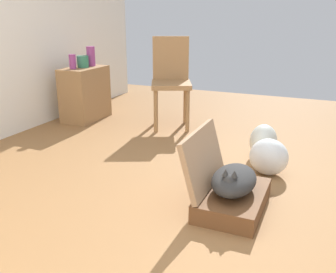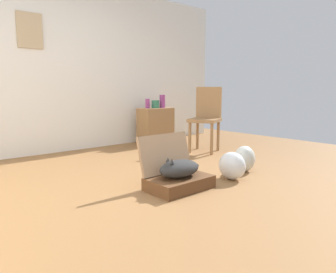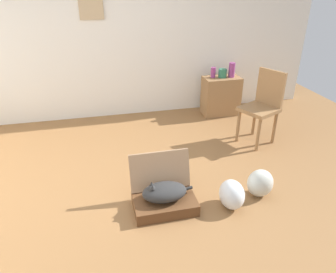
{
  "view_description": "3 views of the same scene",
  "coord_description": "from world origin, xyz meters",
  "px_view_note": "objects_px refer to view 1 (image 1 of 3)",
  "views": [
    {
      "loc": [
        -2.1,
        -0.83,
        1.23
      ],
      "look_at": [
        0.06,
        0.11,
        0.45
      ],
      "focal_mm": 39.95,
      "sensor_mm": 36.0,
      "label": 1
    },
    {
      "loc": [
        -1.91,
        -2.48,
        0.96
      ],
      "look_at": [
        0.22,
        -0.03,
        0.47
      ],
      "focal_mm": 33.65,
      "sensor_mm": 36.0,
      "label": 2
    },
    {
      "loc": [
        -0.44,
        -2.76,
        2.07
      ],
      "look_at": [
        0.25,
        0.16,
        0.55
      ],
      "focal_mm": 33.56,
      "sensor_mm": 36.0,
      "label": 3
    }
  ],
  "objects_px": {
    "side_table": "(85,94)",
    "vase_round": "(83,62)",
    "plastic_bag_white": "(269,157)",
    "suitcase_base": "(233,200)",
    "chair": "(171,79)",
    "plastic_bag_clear": "(263,141)",
    "vase_short": "(91,56)",
    "cat": "(234,180)",
    "vase_tall": "(73,62)"
  },
  "relations": [
    {
      "from": "suitcase_base",
      "to": "plastic_bag_white",
      "type": "bearing_deg",
      "value": -10.43
    },
    {
      "from": "chair",
      "to": "cat",
      "type": "bearing_deg",
      "value": -79.84
    },
    {
      "from": "vase_short",
      "to": "vase_round",
      "type": "bearing_deg",
      "value": 174.62
    },
    {
      "from": "plastic_bag_clear",
      "to": "vase_tall",
      "type": "xyz_separation_m",
      "value": [
        0.29,
        2.24,
        0.56
      ]
    },
    {
      "from": "plastic_bag_white",
      "to": "vase_round",
      "type": "bearing_deg",
      "value": 70.88
    },
    {
      "from": "suitcase_base",
      "to": "side_table",
      "type": "relative_size",
      "value": 0.98
    },
    {
      "from": "suitcase_base",
      "to": "cat",
      "type": "distance_m",
      "value": 0.15
    },
    {
      "from": "plastic_bag_clear",
      "to": "side_table",
      "type": "distance_m",
      "value": 2.25
    },
    {
      "from": "suitcase_base",
      "to": "vase_round",
      "type": "height_order",
      "value": "vase_round"
    },
    {
      "from": "cat",
      "to": "chair",
      "type": "bearing_deg",
      "value": 34.95
    },
    {
      "from": "chair",
      "to": "vase_round",
      "type": "bearing_deg",
      "value": 163.78
    },
    {
      "from": "chair",
      "to": "plastic_bag_clear",
      "type": "bearing_deg",
      "value": -52.15
    },
    {
      "from": "suitcase_base",
      "to": "vase_tall",
      "type": "xyz_separation_m",
      "value": [
        1.31,
        2.22,
        0.65
      ]
    },
    {
      "from": "vase_tall",
      "to": "vase_short",
      "type": "xyz_separation_m",
      "value": [
        0.3,
        -0.05,
        0.03
      ]
    },
    {
      "from": "plastic_bag_white",
      "to": "side_table",
      "type": "bearing_deg",
      "value": 70.87
    },
    {
      "from": "vase_short",
      "to": "vase_round",
      "type": "height_order",
      "value": "vase_short"
    },
    {
      "from": "vase_short",
      "to": "chair",
      "type": "distance_m",
      "value": 1.06
    },
    {
      "from": "plastic_bag_clear",
      "to": "vase_short",
      "type": "bearing_deg",
      "value": 75.08
    },
    {
      "from": "plastic_bag_clear",
      "to": "chair",
      "type": "distance_m",
      "value": 1.35
    },
    {
      "from": "vase_tall",
      "to": "vase_short",
      "type": "bearing_deg",
      "value": -9.07
    },
    {
      "from": "cat",
      "to": "vase_short",
      "type": "relative_size",
      "value": 2.26
    },
    {
      "from": "vase_short",
      "to": "plastic_bag_clear",
      "type": "bearing_deg",
      "value": -104.92
    },
    {
      "from": "plastic_bag_white",
      "to": "side_table",
      "type": "relative_size",
      "value": 0.49
    },
    {
      "from": "vase_short",
      "to": "plastic_bag_white",
      "type": "bearing_deg",
      "value": -112.45
    },
    {
      "from": "vase_round",
      "to": "chair",
      "type": "bearing_deg",
      "value": -81.43
    },
    {
      "from": "side_table",
      "to": "chair",
      "type": "height_order",
      "value": "chair"
    },
    {
      "from": "vase_tall",
      "to": "vase_short",
      "type": "relative_size",
      "value": 0.71
    },
    {
      "from": "side_table",
      "to": "chair",
      "type": "distance_m",
      "value": 1.09
    },
    {
      "from": "vase_tall",
      "to": "cat",
      "type": "bearing_deg",
      "value": -120.62
    },
    {
      "from": "cat",
      "to": "plastic_bag_white",
      "type": "bearing_deg",
      "value": -10.39
    },
    {
      "from": "plastic_bag_clear",
      "to": "vase_round",
      "type": "bearing_deg",
      "value": 78.82
    },
    {
      "from": "vase_short",
      "to": "suitcase_base",
      "type": "bearing_deg",
      "value": -126.44
    },
    {
      "from": "side_table",
      "to": "vase_tall",
      "type": "relative_size",
      "value": 3.85
    },
    {
      "from": "plastic_bag_white",
      "to": "suitcase_base",
      "type": "bearing_deg",
      "value": 169.57
    },
    {
      "from": "plastic_bag_white",
      "to": "vase_short",
      "type": "bearing_deg",
      "value": 67.55
    },
    {
      "from": "vase_tall",
      "to": "suitcase_base",
      "type": "bearing_deg",
      "value": -120.52
    },
    {
      "from": "suitcase_base",
      "to": "vase_tall",
      "type": "distance_m",
      "value": 2.66
    },
    {
      "from": "vase_tall",
      "to": "vase_round",
      "type": "xyz_separation_m",
      "value": [
        0.15,
        -0.03,
        -0.01
      ]
    },
    {
      "from": "suitcase_base",
      "to": "vase_short",
      "type": "height_order",
      "value": "vase_short"
    },
    {
      "from": "plastic_bag_white",
      "to": "vase_round",
      "type": "distance_m",
      "value": 2.5
    },
    {
      "from": "side_table",
      "to": "vase_short",
      "type": "relative_size",
      "value": 2.74
    },
    {
      "from": "plastic_bag_white",
      "to": "vase_short",
      "type": "xyz_separation_m",
      "value": [
        0.95,
        2.3,
        0.6
      ]
    },
    {
      "from": "vase_round",
      "to": "plastic_bag_clear",
      "type": "bearing_deg",
      "value": -101.18
    },
    {
      "from": "plastic_bag_clear",
      "to": "vase_short",
      "type": "relative_size",
      "value": 1.32
    },
    {
      "from": "suitcase_base",
      "to": "vase_round",
      "type": "bearing_deg",
      "value": 56.33
    },
    {
      "from": "vase_tall",
      "to": "chair",
      "type": "relative_size",
      "value": 0.16
    },
    {
      "from": "plastic_bag_clear",
      "to": "chair",
      "type": "xyz_separation_m",
      "value": [
        0.59,
        1.15,
        0.39
      ]
    },
    {
      "from": "side_table",
      "to": "vase_tall",
      "type": "xyz_separation_m",
      "value": [
        -0.15,
        0.03,
        0.4
      ]
    },
    {
      "from": "side_table",
      "to": "vase_round",
      "type": "height_order",
      "value": "vase_round"
    },
    {
      "from": "side_table",
      "to": "vase_short",
      "type": "xyz_separation_m",
      "value": [
        0.15,
        -0.01,
        0.43
      ]
    }
  ]
}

